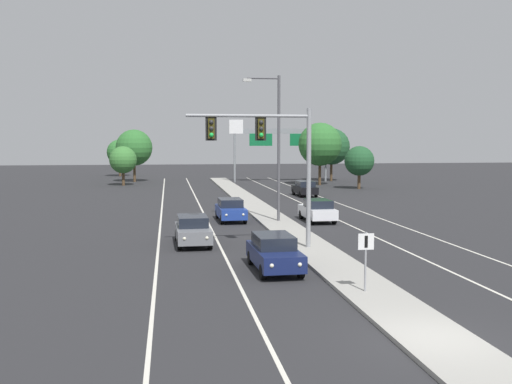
# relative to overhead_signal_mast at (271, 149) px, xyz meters

# --- Properties ---
(ground_plane) EXTENTS (260.00, 260.00, 0.00)m
(ground_plane) POSITION_rel_overhead_signal_mast_xyz_m (2.24, -14.28, -5.29)
(ground_plane) COLOR #28282B
(median_island) EXTENTS (2.40, 110.00, 0.15)m
(median_island) POSITION_rel_overhead_signal_mast_xyz_m (2.24, 3.72, -5.22)
(median_island) COLOR #9E9B93
(median_island) RESTS_ON ground
(lane_stripe_oncoming_center) EXTENTS (0.14, 100.00, 0.01)m
(lane_stripe_oncoming_center) POSITION_rel_overhead_signal_mast_xyz_m (-2.46, 10.72, -5.29)
(lane_stripe_oncoming_center) COLOR silver
(lane_stripe_oncoming_center) RESTS_ON ground
(lane_stripe_receding_center) EXTENTS (0.14, 100.00, 0.01)m
(lane_stripe_receding_center) POSITION_rel_overhead_signal_mast_xyz_m (6.94, 10.72, -5.29)
(lane_stripe_receding_center) COLOR silver
(lane_stripe_receding_center) RESTS_ON ground
(edge_stripe_left) EXTENTS (0.14, 100.00, 0.01)m
(edge_stripe_left) POSITION_rel_overhead_signal_mast_xyz_m (-5.76, 10.72, -5.29)
(edge_stripe_left) COLOR silver
(edge_stripe_left) RESTS_ON ground
(edge_stripe_right) EXTENTS (0.14, 100.00, 0.01)m
(edge_stripe_right) POSITION_rel_overhead_signal_mast_xyz_m (10.24, 10.72, -5.29)
(edge_stripe_right) COLOR silver
(edge_stripe_right) RESTS_ON ground
(overhead_signal_mast) EXTENTS (6.42, 0.44, 7.20)m
(overhead_signal_mast) POSITION_rel_overhead_signal_mast_xyz_m (0.00, 0.00, 0.00)
(overhead_signal_mast) COLOR gray
(overhead_signal_mast) RESTS_ON median_island
(median_sign_post) EXTENTS (0.60, 0.10, 2.20)m
(median_sign_post) POSITION_rel_overhead_signal_mast_xyz_m (1.95, -9.10, -3.71)
(median_sign_post) COLOR gray
(median_sign_post) RESTS_ON median_island
(street_lamp_median) EXTENTS (2.58, 0.28, 10.00)m
(street_lamp_median) POSITION_rel_overhead_signal_mast_xyz_m (2.16, 10.26, 0.50)
(street_lamp_median) COLOR #4C4C51
(street_lamp_median) RESTS_ON median_island
(car_oncoming_navy) EXTENTS (1.92, 4.51, 1.58)m
(car_oncoming_navy) POSITION_rel_overhead_signal_mast_xyz_m (-0.64, -4.59, -4.47)
(car_oncoming_navy) COLOR #141E4C
(car_oncoming_navy) RESTS_ON ground
(car_oncoming_grey) EXTENTS (1.91, 4.50, 1.58)m
(car_oncoming_grey) POSITION_rel_overhead_signal_mast_xyz_m (-3.89, 2.43, -4.47)
(car_oncoming_grey) COLOR slate
(car_oncoming_grey) RESTS_ON ground
(car_oncoming_blue) EXTENTS (1.90, 4.50, 1.58)m
(car_oncoming_blue) POSITION_rel_overhead_signal_mast_xyz_m (-0.82, 11.67, -4.47)
(car_oncoming_blue) COLOR navy
(car_oncoming_blue) RESTS_ON ground
(car_receding_white) EXTENTS (1.84, 4.48, 1.58)m
(car_receding_white) POSITION_rel_overhead_signal_mast_xyz_m (5.22, 10.43, -4.47)
(car_receding_white) COLOR silver
(car_receding_white) RESTS_ON ground
(car_receding_black) EXTENTS (1.91, 4.50, 1.58)m
(car_receding_black) POSITION_rel_overhead_signal_mast_xyz_m (8.81, 29.39, -4.47)
(car_receding_black) COLOR black
(car_receding_black) RESTS_ON ground
(highway_sign_gantry) EXTENTS (13.28, 0.42, 7.50)m
(highway_sign_gantry) POSITION_rel_overhead_signal_mast_xyz_m (10.44, 50.81, 0.87)
(highway_sign_gantry) COLOR gray
(highway_sign_gantry) RESTS_ON ground
(tree_far_left_c) EXTENTS (4.12, 4.12, 5.97)m
(tree_far_left_c) POSITION_rel_overhead_signal_mast_xyz_m (-12.97, 67.73, -1.40)
(tree_far_left_c) COLOR #4C3823
(tree_far_left_c) RESTS_ON ground
(tree_far_right_b) EXTENTS (5.21, 5.21, 7.53)m
(tree_far_right_b) POSITION_rel_overhead_signal_mast_xyz_m (17.94, 51.47, -0.37)
(tree_far_right_b) COLOR #4C3823
(tree_far_right_b) RESTS_ON ground
(tree_far_left_b) EXTENTS (3.50, 3.50, 5.06)m
(tree_far_left_b) POSITION_rel_overhead_signal_mast_xyz_m (-10.92, 47.08, -2.00)
(tree_far_left_b) COLOR #4C3823
(tree_far_left_b) RESTS_ON ground
(tree_far_left_a) EXTENTS (5.07, 5.07, 7.33)m
(tree_far_left_a) POSITION_rel_overhead_signal_mast_xyz_m (-9.88, 53.83, -0.50)
(tree_far_left_a) COLOR #4C3823
(tree_far_left_a) RESTS_ON ground
(tree_far_right_c) EXTENTS (5.59, 5.59, 8.08)m
(tree_far_right_c) POSITION_rel_overhead_signal_mast_xyz_m (14.27, 44.01, -0.01)
(tree_far_right_c) COLOR #4C3823
(tree_far_right_c) RESTS_ON ground
(tree_far_right_a) EXTENTS (3.54, 3.54, 5.12)m
(tree_far_right_a) POSITION_rel_overhead_signal_mast_xyz_m (17.32, 37.29, -1.96)
(tree_far_right_a) COLOR #4C3823
(tree_far_right_a) RESTS_ON ground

